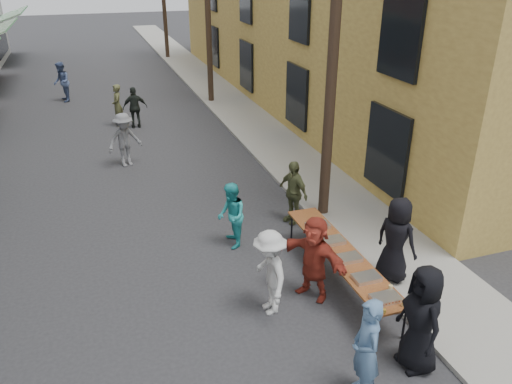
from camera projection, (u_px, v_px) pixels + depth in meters
ground at (185, 320)px, 9.35m from camera, size 120.00×120.00×0.00m
sidewalk at (226, 100)px, 23.64m from camera, size 2.20×60.00×0.10m
utility_pole_near at (334, 39)px, 11.26m from camera, size 0.26×0.26×9.00m
utility_pole_mid at (207, 0)px, 21.54m from camera, size 0.26×0.26×9.00m
serving_table at (341, 254)px, 10.12m from camera, size 0.70×4.00×0.75m
catering_tray_sausage at (386, 298)px, 8.67m from camera, size 0.50×0.33×0.08m
catering_tray_foil_b at (366, 278)px, 9.23m from camera, size 0.50×0.33×0.08m
catering_tray_buns at (348, 258)px, 9.83m from camera, size 0.50×0.33×0.08m
catering_tray_foil_d at (332, 241)px, 10.43m from camera, size 0.50×0.33×0.08m
catering_tray_buns_end at (318, 225)px, 11.03m from camera, size 0.50×0.33×0.08m
condiment_jar_a at (384, 311)px, 8.35m from camera, size 0.07×0.07×0.08m
condiment_jar_b at (381, 308)px, 8.44m from camera, size 0.07×0.07×0.08m
condiment_jar_c at (378, 304)px, 8.52m from camera, size 0.07×0.07×0.08m
cup_stack at (404, 303)px, 8.51m from camera, size 0.08×0.08×0.12m
guest_front_a at (421, 319)px, 7.93m from camera, size 0.65×0.96×1.90m
guest_front_b at (366, 351)px, 7.39m from camera, size 0.53×0.71×1.76m
guest_front_c at (231, 216)px, 11.45m from camera, size 0.67×0.82×1.57m
guest_front_d at (270, 273)px, 9.24m from camera, size 0.66×1.12×1.73m
guest_front_e at (293, 192)px, 12.51m from camera, size 0.70×1.05×1.66m
guest_queue_back at (314, 258)px, 9.68m from camera, size 1.28×1.66×1.75m
server at (396, 239)px, 10.05m from camera, size 0.89×1.05×1.82m
passerby_left at (125, 140)px, 15.95m from camera, size 1.28×0.98×1.75m
passerby_mid at (135, 108)px, 19.62m from camera, size 0.96×0.41×1.63m
passerby_right at (117, 105)px, 19.84m from camera, size 0.40×0.61×1.67m
passerby_far at (62, 82)px, 23.21m from camera, size 0.79×0.96×1.83m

